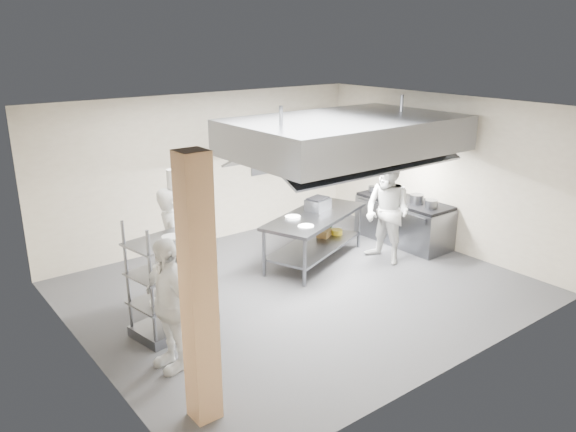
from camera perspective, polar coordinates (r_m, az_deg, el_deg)
floor at (r=9.46m, az=1.30°, el=-7.42°), size 7.00×7.00×0.00m
ceiling at (r=8.62m, az=1.44°, el=10.93°), size 7.00×7.00×0.00m
wall_back at (r=11.34m, az=-8.23°, el=4.73°), size 7.00×0.00×7.00m
wall_left at (r=7.36m, az=-20.39°, el=-3.49°), size 0.00×6.00×6.00m
wall_right at (r=11.38m, az=15.26°, el=4.34°), size 0.00×6.00×6.00m
column at (r=5.93m, az=-9.07°, el=-7.73°), size 0.30×0.30×3.00m
exhaust_hood at (r=9.85m, az=5.88°, el=8.19°), size 4.00×2.50×0.60m
hood_strip_a at (r=9.33m, az=1.77°, el=5.73°), size 1.60×0.12×0.04m
hood_strip_b at (r=10.54m, az=9.42°, el=6.91°), size 1.60×0.12×0.04m
wall_shelf at (r=12.17m, az=-0.44°, el=5.82°), size 1.50×0.28×0.04m
island at (r=10.44m, az=2.72°, el=-2.24°), size 2.53×1.75×0.91m
island_worktop at (r=10.30m, az=2.75°, el=-0.02°), size 2.53×1.75×0.06m
island_undershelf at (r=10.49m, az=2.71°, el=-3.03°), size 2.32×1.59×0.04m
pass_rack at (r=8.05m, az=-11.77°, el=-5.84°), size 1.24×0.86×1.71m
cooking_range at (r=11.65m, az=11.63°, el=-0.61°), size 0.80×2.00×0.84m
range_top at (r=11.52m, az=11.77°, el=1.51°), size 0.78×1.96×0.06m
chef_head at (r=8.71m, az=-11.48°, el=-3.22°), size 0.65×0.81×1.92m
chef_line at (r=10.41m, az=10.06°, el=0.41°), size 0.77×0.97×1.93m
chef_plating at (r=7.17m, az=-12.05°, el=-8.76°), size 0.49×1.05×1.75m
griddle at (r=10.55m, az=3.05°, el=1.20°), size 0.51×0.44×0.21m
wicker_basket at (r=10.91m, az=3.70°, el=-1.73°), size 0.37×0.33×0.13m
stockpot at (r=11.25m, az=12.95°, el=1.69°), size 0.27×0.27×0.19m
plate_stack at (r=8.17m, az=-11.63°, el=-7.80°), size 0.28×0.28×0.05m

